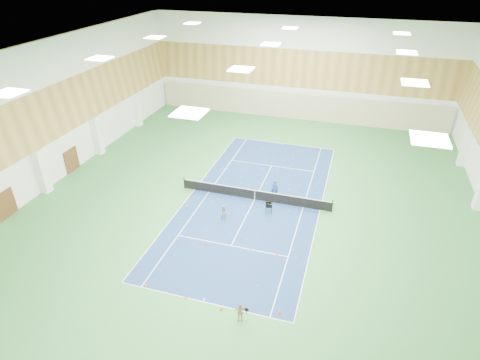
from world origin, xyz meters
name	(u,v)px	position (x,y,z in m)	size (l,w,h in m)	color
ground	(255,200)	(0.00, 0.00, 0.00)	(40.00, 40.00, 0.00)	#317337
room_shell	(256,134)	(0.00, 0.00, 6.00)	(36.00, 40.00, 12.00)	white
wood_cladding	(257,109)	(0.00, 0.00, 8.00)	(36.00, 40.00, 8.00)	#B48843
ceiling_light_grid	(258,55)	(0.00, 0.00, 11.92)	(21.40, 25.40, 0.06)	white
court_surface	(255,200)	(0.00, 0.00, 0.01)	(10.97, 23.77, 0.01)	navy
tennis_balls_scatter	(255,199)	(0.00, 0.00, 0.05)	(10.57, 22.77, 0.07)	#B9D023
tennis_net	(255,194)	(0.00, 0.00, 0.55)	(12.80, 0.10, 1.10)	black
back_curtain	(297,106)	(0.00, 19.75, 1.60)	(35.40, 0.16, 3.20)	#C6B793
door_left_a	(6,204)	(-17.92, -8.00, 1.10)	(0.08, 1.80, 2.20)	#593319
door_left_b	(72,160)	(-17.92, 0.00, 1.10)	(0.08, 1.80, 2.20)	#593319
coach	(274,188)	(1.47, 0.94, 0.83)	(0.61, 0.40, 1.66)	#214797
child_court	(224,213)	(-1.54, -3.44, 0.61)	(0.59, 0.46, 1.22)	gray
child_apron	(240,312)	(2.52, -12.50, 0.61)	(0.71, 0.30, 1.22)	tan
ball_cart	(269,208)	(1.57, -1.53, 0.44)	(0.51, 0.51, 0.88)	black
cone_svc_a	(187,240)	(-3.23, -6.87, 0.10)	(0.19, 0.19, 0.21)	#DC490B
cone_svc_b	(206,244)	(-1.73, -6.87, 0.11)	(0.20, 0.20, 0.22)	#F33E0C
cone_svc_c	(250,249)	(1.41, -6.47, 0.11)	(0.19, 0.19, 0.21)	orange
cone_svc_d	(277,255)	(3.37, -6.55, 0.12)	(0.21, 0.21, 0.24)	#FF5A0D
cone_base_a	(145,284)	(-3.93, -11.68, 0.10)	(0.19, 0.19, 0.20)	#FF560D
cone_base_b	(186,297)	(-1.08, -11.92, 0.11)	(0.20, 0.20, 0.22)	#FC5D0D
cone_base_c	(221,309)	(1.29, -12.17, 0.11)	(0.20, 0.20, 0.22)	orange
cone_base_d	(280,312)	(4.59, -11.42, 0.11)	(0.21, 0.21, 0.23)	#FF450D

